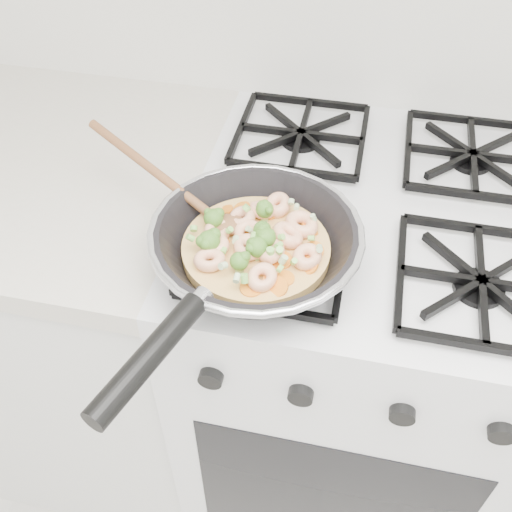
# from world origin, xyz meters

# --- Properties ---
(stove) EXTENTS (0.60, 0.60, 0.92)m
(stove) POSITION_xyz_m (0.00, 1.70, 0.46)
(stove) COLOR white
(stove) RESTS_ON ground
(counter_left) EXTENTS (1.00, 0.60, 0.90)m
(counter_left) POSITION_xyz_m (-0.80, 1.70, 0.45)
(counter_left) COLOR silver
(counter_left) RESTS_ON ground
(skillet) EXTENTS (0.44, 0.46, 0.10)m
(skillet) POSITION_xyz_m (-0.17, 1.52, 0.96)
(skillet) COLOR black
(skillet) RESTS_ON stove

